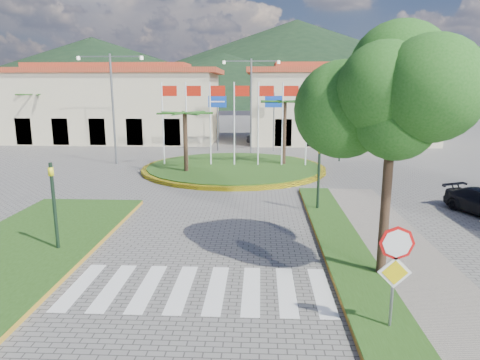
{
  "coord_description": "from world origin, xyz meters",
  "views": [
    {
      "loc": [
        1.81,
        -7.26,
        5.68
      ],
      "look_at": [
        1.09,
        8.0,
        2.34
      ],
      "focal_mm": 32.0,
      "sensor_mm": 36.0,
      "label": 1
    }
  ],
  "objects_px": {
    "white_van": "(147,137)",
    "deciduous_tree": "(393,105)",
    "stop_sign": "(395,262)",
    "car_dark_b": "(265,139)",
    "car_dark_a": "(169,138)",
    "roundabout_island": "(234,167)"
  },
  "relations": [
    {
      "from": "white_van",
      "to": "deciduous_tree",
      "type": "bearing_deg",
      "value": -148.08
    },
    {
      "from": "stop_sign",
      "to": "white_van",
      "type": "distance_m",
      "value": 37.17
    },
    {
      "from": "deciduous_tree",
      "to": "white_van",
      "type": "xyz_separation_m",
      "value": [
        -15.33,
        31.07,
        -4.55
      ]
    },
    {
      "from": "white_van",
      "to": "car_dark_a",
      "type": "relative_size",
      "value": 1.36
    },
    {
      "from": "deciduous_tree",
      "to": "car_dark_b",
      "type": "distance_m",
      "value": 31.16
    },
    {
      "from": "white_van",
      "to": "car_dark_b",
      "type": "relative_size",
      "value": 1.26
    },
    {
      "from": "car_dark_a",
      "to": "deciduous_tree",
      "type": "bearing_deg",
      "value": -146.68
    },
    {
      "from": "stop_sign",
      "to": "deciduous_tree",
      "type": "xyz_separation_m",
      "value": [
        0.6,
        3.04,
        3.38
      ]
    },
    {
      "from": "white_van",
      "to": "car_dark_a",
      "type": "bearing_deg",
      "value": -95.01
    },
    {
      "from": "roundabout_island",
      "to": "deciduous_tree",
      "type": "height_order",
      "value": "deciduous_tree"
    },
    {
      "from": "car_dark_a",
      "to": "white_van",
      "type": "bearing_deg",
      "value": 89.8
    },
    {
      "from": "car_dark_a",
      "to": "car_dark_b",
      "type": "bearing_deg",
      "value": -79.29
    },
    {
      "from": "roundabout_island",
      "to": "car_dark_b",
      "type": "relative_size",
      "value": 3.59
    },
    {
      "from": "roundabout_island",
      "to": "deciduous_tree",
      "type": "bearing_deg",
      "value": -72.09
    },
    {
      "from": "stop_sign",
      "to": "car_dark_b",
      "type": "bearing_deg",
      "value": 94.41
    },
    {
      "from": "car_dark_b",
      "to": "car_dark_a",
      "type": "bearing_deg",
      "value": 104.04
    },
    {
      "from": "roundabout_island",
      "to": "white_van",
      "type": "relative_size",
      "value": 2.84
    },
    {
      "from": "stop_sign",
      "to": "white_van",
      "type": "height_order",
      "value": "stop_sign"
    },
    {
      "from": "stop_sign",
      "to": "deciduous_tree",
      "type": "height_order",
      "value": "deciduous_tree"
    },
    {
      "from": "car_dark_b",
      "to": "stop_sign",
      "type": "bearing_deg",
      "value": -161.78
    },
    {
      "from": "deciduous_tree",
      "to": "car_dark_b",
      "type": "bearing_deg",
      "value": 95.96
    },
    {
      "from": "deciduous_tree",
      "to": "car_dark_b",
      "type": "height_order",
      "value": "deciduous_tree"
    }
  ]
}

